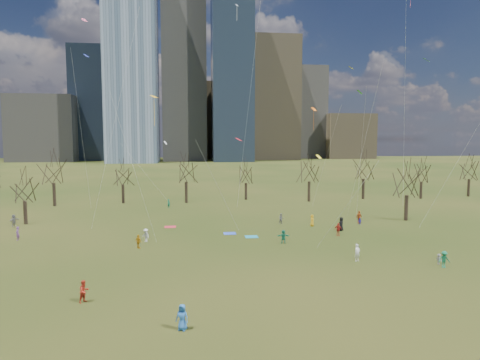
{
  "coord_description": "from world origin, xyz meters",
  "views": [
    {
      "loc": [
        -6.63,
        -42.19,
        12.23
      ],
      "look_at": [
        0.0,
        12.0,
        7.0
      ],
      "focal_mm": 32.0,
      "sensor_mm": 36.0,
      "label": 1
    }
  ],
  "objects": [
    {
      "name": "blanket_crimson",
      "position": [
        -9.18,
        17.35,
        0.01
      ],
      "size": [
        1.6,
        1.5,
        0.03
      ],
      "primitive_type": "cube",
      "color": "red",
      "rests_on": "ground"
    },
    {
      "name": "person_12",
      "position": [
        10.67,
        15.47,
        0.83
      ],
      "size": [
        0.86,
        0.96,
        1.66
      ],
      "primitive_type": "imported",
      "rotation": [
        0.0,
        0.0,
        1.05
      ],
      "color": "gold",
      "rests_on": "ground"
    },
    {
      "name": "downtown_skyline",
      "position": [
        -2.43,
        210.64,
        39.01
      ],
      "size": [
        212.5,
        78.0,
        118.0
      ],
      "color": "slate",
      "rests_on": "ground"
    },
    {
      "name": "person_3",
      "position": [
        17.69,
        -3.95,
        0.52
      ],
      "size": [
        0.6,
        0.77,
        1.04
      ],
      "primitive_type": "imported",
      "rotation": [
        0.0,
        0.0,
        1.92
      ],
      "color": "slate",
      "rests_on": "ground"
    },
    {
      "name": "person_5",
      "position": [
        4.45,
        6.27,
        0.8
      ],
      "size": [
        1.52,
        0.62,
        1.59
      ],
      "primitive_type": "imported",
      "rotation": [
        0.0,
        0.0,
        3.04
      ],
      "color": "#1C8062",
      "rests_on": "ground"
    },
    {
      "name": "blanket_navy",
      "position": [
        -1.33,
        12.21,
        0.01
      ],
      "size": [
        1.6,
        1.5,
        0.03
      ],
      "primitive_type": "cube",
      "color": "blue",
      "rests_on": "ground"
    },
    {
      "name": "person_6",
      "position": [
        13.66,
        12.06,
        0.92
      ],
      "size": [
        0.93,
        1.07,
        1.85
      ],
      "primitive_type": "imported",
      "rotation": [
        0.0,
        0.0,
        4.24
      ],
      "color": "black",
      "rests_on": "ground"
    },
    {
      "name": "person_10",
      "position": [
        18.02,
        16.59,
        0.92
      ],
      "size": [
        1.17,
        0.84,
        1.84
      ],
      "primitive_type": "imported",
      "rotation": [
        0.0,
        0.0,
        0.41
      ],
      "color": "#B74E1A",
      "rests_on": "ground"
    },
    {
      "name": "person_9",
      "position": [
        -11.73,
        8.95,
        0.79
      ],
      "size": [
        1.16,
        1.12,
        1.59
      ],
      "primitive_type": "imported",
      "rotation": [
        0.0,
        0.0,
        5.57
      ],
      "color": "silver",
      "rests_on": "ground"
    },
    {
      "name": "bare_tree_row",
      "position": [
        -0.09,
        37.22,
        6.12
      ],
      "size": [
        113.04,
        29.8,
        9.5
      ],
      "color": "black",
      "rests_on": "ground"
    },
    {
      "name": "person_16",
      "position": [
        12.19,
        9.2,
        0.83
      ],
      "size": [
        1.0,
        0.47,
        1.66
      ],
      "primitive_type": "imported",
      "rotation": [
        0.0,
        0.0,
        6.21
      ],
      "color": "#B21E19",
      "rests_on": "ground"
    },
    {
      "name": "person_8",
      "position": [
        17.73,
        15.59,
        0.49
      ],
      "size": [
        0.53,
        0.58,
        0.98
      ],
      "primitive_type": "imported",
      "rotation": [
        0.0,
        0.0,
        5.13
      ],
      "color": "#3129B5",
      "rests_on": "ground"
    },
    {
      "name": "kites_airborne",
      "position": [
        4.84,
        12.02,
        13.6
      ],
      "size": [
        59.38,
        49.54,
        33.96
      ],
      "color": "yellow",
      "rests_on": "ground"
    },
    {
      "name": "person_11",
      "position": [
        -31.02,
        20.46,
        0.84
      ],
      "size": [
        1.14,
        1.62,
        1.68
      ],
      "primitive_type": "imported",
      "rotation": [
        0.0,
        0.0,
        1.11
      ],
      "color": "slate",
      "rests_on": "ground"
    },
    {
      "name": "person_1",
      "position": [
        10.2,
        -1.89,
        0.87
      ],
      "size": [
        0.75,
        0.63,
        1.74
      ],
      "primitive_type": "imported",
      "rotation": [
        0.0,
        0.0,
        0.4
      ],
      "color": "white",
      "rests_on": "ground"
    },
    {
      "name": "person_4",
      "position": [
        -12.24,
        5.89,
        0.79
      ],
      "size": [
        0.94,
        0.91,
        1.58
      ],
      "primitive_type": "imported",
      "rotation": [
        0.0,
        0.0,
        2.39
      ],
      "color": "orange",
      "rests_on": "ground"
    },
    {
      "name": "person_2",
      "position": [
        -14.48,
        -9.89,
        0.85
      ],
      "size": [
        1.02,
        1.05,
        1.7
      ],
      "primitive_type": "imported",
      "rotation": [
        0.0,
        0.0,
        0.88
      ],
      "color": "#B12819",
      "rests_on": "ground"
    },
    {
      "name": "person_15",
      "position": [
        17.55,
        -5.03,
        0.81
      ],
      "size": [
        1.11,
        0.73,
        1.61
      ],
      "primitive_type": "imported",
      "rotation": [
        0.0,
        0.0,
        6.15
      ],
      "color": "#19724C",
      "rests_on": "ground"
    },
    {
      "name": "ground",
      "position": [
        0.0,
        0.0,
        0.0
      ],
      "size": [
        500.0,
        500.0,
        0.0
      ],
      "primitive_type": "plane",
      "color": "black",
      "rests_on": "ground"
    },
    {
      "name": "person_7",
      "position": [
        -27.24,
        11.62,
        0.84
      ],
      "size": [
        0.41,
        0.62,
        1.68
      ],
      "primitive_type": "imported",
      "rotation": [
        0.0,
        0.0,
        4.73
      ],
      "color": "#734488",
      "rests_on": "ground"
    },
    {
      "name": "person_13",
      "position": [
        -10.11,
        34.33,
        0.79
      ],
      "size": [
        0.68,
        0.66,
        1.57
      ],
      "primitive_type": "imported",
      "rotation": [
        0.0,
        0.0,
        2.42
      ],
      "color": "#176B52",
      "rests_on": "ground"
    },
    {
      "name": "person_0",
      "position": [
        -7.1,
        -15.51,
        0.85
      ],
      "size": [
        0.98,
        0.84,
        1.7
      ],
      "primitive_type": "imported",
      "rotation": [
        0.0,
        0.0,
        5.86
      ],
      "color": "#2965B2",
      "rests_on": "ground"
    },
    {
      "name": "blanket_teal",
      "position": [
        1.21,
        9.98,
        0.01
      ],
      "size": [
        1.6,
        1.5,
        0.03
      ],
      "primitive_type": "cube",
      "color": "teal",
      "rests_on": "ground"
    },
    {
      "name": "person_14",
      "position": [
        6.7,
        17.55,
        0.77
      ],
      "size": [
        0.83,
        0.69,
        1.53
      ],
      "primitive_type": "imported",
      "rotation": [
        0.0,
        0.0,
        0.16
      ],
      "color": "slate",
      "rests_on": "ground"
    }
  ]
}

